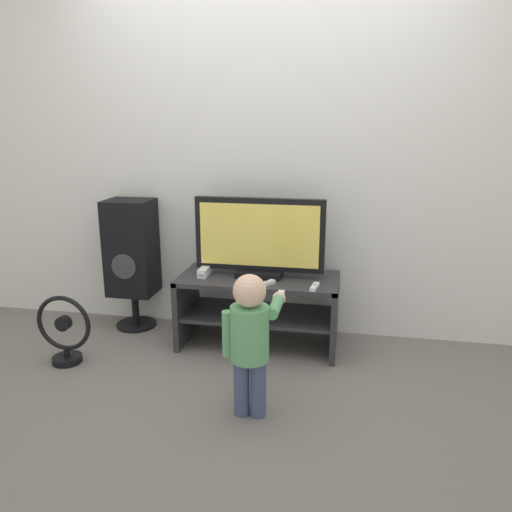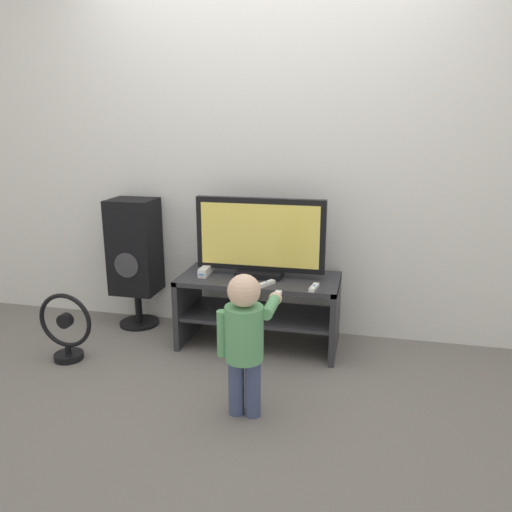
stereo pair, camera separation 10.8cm
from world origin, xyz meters
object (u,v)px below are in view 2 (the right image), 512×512
Objects in this scene: game_console at (206,270)px; remote_primary at (314,287)px; television at (260,238)px; remote_secondary at (266,284)px; speaker_tower at (135,249)px; child at (245,334)px; floor_fan at (66,330)px.

game_console reaches higher than remote_primary.
television is 6.46× the size of remote_secondary.
game_console is 0.74m from remote_primary.
speaker_tower reaches higher than remote_primary.
child is at bearing -82.48° from television.
remote_primary is at bearing -27.04° from television.
speaker_tower reaches higher than game_console.
remote_secondary reaches higher than floor_fan.
game_console is 0.20× the size of speaker_tower.
child is 1.30m from floor_fan.
remote_secondary is at bearing -16.07° from speaker_tower.
television is 0.90× the size of speaker_tower.
television reaches higher than floor_fan.
speaker_tower is at bearing 167.01° from remote_primary.
television is 4.60× the size of game_console.
remote_primary is at bearing 68.09° from child.
television is at bearing 8.10° from game_console.
speaker_tower is at bearing 163.93° from remote_secondary.
child is (0.11, -0.85, -0.28)m from television.
floor_fan is (-0.77, -0.46, -0.30)m from game_console.
remote_primary is (0.38, -0.19, -0.24)m from television.
child is 1.43m from speaker_tower.
game_console is 0.92m from child.
game_console is 0.61m from speaker_tower.
television is 0.48m from remote_primary.
speaker_tower is at bearing 73.55° from floor_fan.
floor_fan is at bearing -149.04° from game_console.
remote_secondary is at bearing 178.19° from remote_primary.
child is at bearing -87.36° from remote_secondary.
remote_secondary is 0.14× the size of speaker_tower.
remote_primary is 1.35m from speaker_tower.
floor_fan is at bearing -167.97° from remote_primary.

